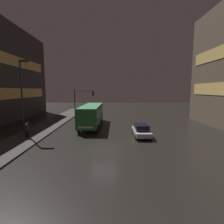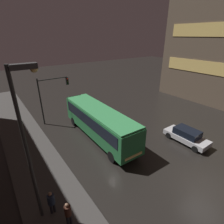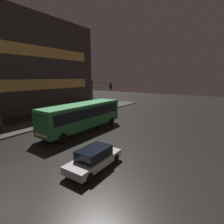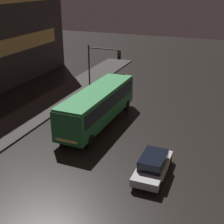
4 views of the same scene
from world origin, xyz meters
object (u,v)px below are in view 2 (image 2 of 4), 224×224
Objects in this scene: car_taxi at (187,136)px; traffic_light_main at (51,92)px; pedestrian_mid at (68,212)px; bus_near at (99,120)px; street_lamp_sidewalk at (27,131)px; pedestrian_near at (51,201)px.

car_taxi is 15.77m from traffic_light_main.
bus_near is at bearing 172.75° from pedestrian_mid.
car_taxi is 0.49× the size of street_lamp_sidewalk.
pedestrian_near is 0.29× the size of traffic_light_main.
car_taxi is at bearing -114.26° from pedestrian_near.
street_lamp_sidewalk is at bearing 38.46° from bus_near.
car_taxi is 13.59m from pedestrian_near.
pedestrian_mid reaches higher than pedestrian_near.
street_lamp_sidewalk reaches higher than traffic_light_main.
street_lamp_sidewalk reaches higher than car_taxi.
street_lamp_sidewalk is (-0.38, 0.24, 4.74)m from pedestrian_near.
traffic_light_main is 0.64× the size of street_lamp_sidewalk.
traffic_light_main is at bearing -160.94° from pedestrian_mid.
bus_near reaches higher than pedestrian_mid.
bus_near is at bearing 37.18° from street_lamp_sidewalk.
traffic_light_main reaches higher than bus_near.
street_lamp_sidewalk is (-4.81, -12.05, 1.98)m from traffic_light_main.
car_taxi is 14.88m from street_lamp_sidewalk.
bus_near is at bearing -42.45° from car_taxi.
bus_near is 6.62× the size of pedestrian_mid.
pedestrian_near is at bearing -32.44° from street_lamp_sidewalk.
traffic_light_main is at bearing -66.94° from bus_near.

